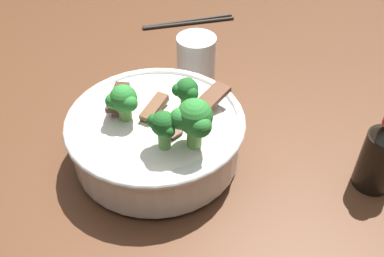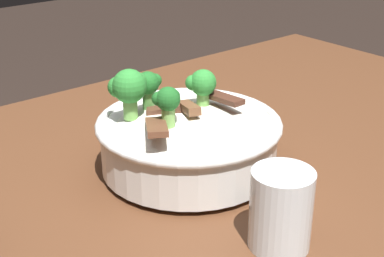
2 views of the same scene
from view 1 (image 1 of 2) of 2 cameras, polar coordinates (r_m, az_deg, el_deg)
The scene contains 5 objects.
dining_table at distance 0.78m, azimuth -4.59°, elevation -2.52°, with size 1.29×1.00×0.82m.
rice_bowl at distance 0.60m, azimuth -4.74°, elevation -0.30°, with size 0.25×0.25×0.15m.
drinking_glass at distance 0.76m, azimuth 0.58°, elevation 8.68°, with size 0.07×0.07×0.09m.
chopsticks_pair at distance 0.97m, azimuth -0.46°, elevation 14.06°, with size 0.20×0.09×0.01m.
soy_sauce_bottle at distance 0.61m, azimuth 24.01°, elevation -3.25°, with size 0.05×0.05×0.13m.
Camera 1 is at (-0.14, 0.54, 1.27)m, focal length 39.82 mm.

